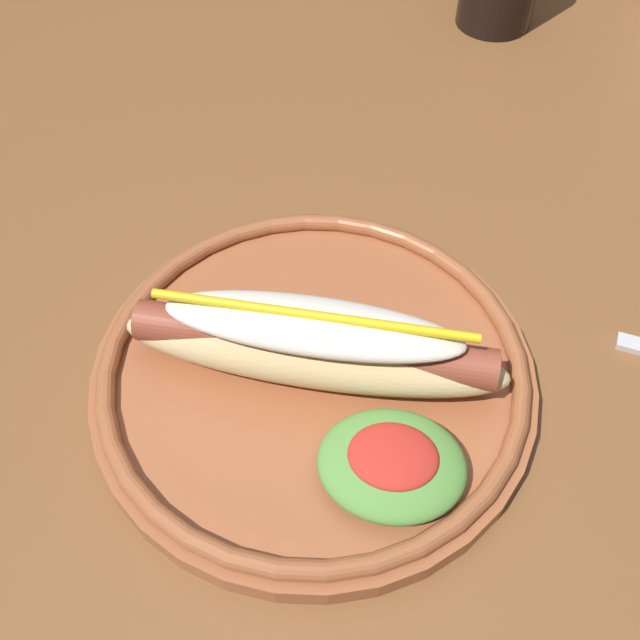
{
  "coord_description": "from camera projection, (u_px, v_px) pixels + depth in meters",
  "views": [
    {
      "loc": [
        -0.03,
        -0.46,
        1.14
      ],
      "look_at": [
        -0.07,
        -0.16,
        0.77
      ],
      "focal_mm": 41.2,
      "sensor_mm": 36.0,
      "label": 1
    }
  ],
  "objects": [
    {
      "name": "dining_table",
      "position": [
        424.0,
        268.0,
        0.66
      ],
      "size": [
        1.33,
        1.04,
        0.74
      ],
      "color": "brown",
      "rests_on": "ground_plane"
    },
    {
      "name": "hot_dog_plate",
      "position": [
        317.0,
        370.0,
        0.46
      ],
      "size": [
        0.29,
        0.29,
        0.08
      ],
      "color": "#9E5633",
      "rests_on": "dining_table"
    },
    {
      "name": "ground_plane",
      "position": [
        379.0,
        543.0,
        1.18
      ],
      "size": [
        8.0,
        8.0,
        0.0
      ],
      "primitive_type": "plane",
      "color": "#2D2826"
    }
  ]
}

